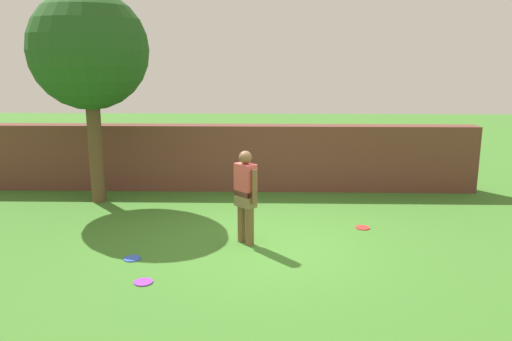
{
  "coord_description": "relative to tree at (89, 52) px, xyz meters",
  "views": [
    {
      "loc": [
        0.1,
        -8.34,
        3.17
      ],
      "look_at": [
        -0.15,
        1.27,
        1.0
      ],
      "focal_mm": 35.92,
      "sensor_mm": 36.0,
      "label": 1
    }
  ],
  "objects": [
    {
      "name": "frisbee_blue",
      "position": [
        1.59,
        -3.27,
        -3.23
      ],
      "size": [
        0.27,
        0.27,
        0.02
      ],
      "primitive_type": "cylinder",
      "color": "blue",
      "rests_on": "ground"
    },
    {
      "name": "brick_wall",
      "position": [
        2.17,
        1.12,
        -2.46
      ],
      "size": [
        12.96,
        0.5,
        1.56
      ],
      "primitive_type": "cube",
      "color": "brown",
      "rests_on": "ground"
    },
    {
      "name": "tree",
      "position": [
        0.0,
        0.0,
        0.0
      ],
      "size": [
        2.48,
        2.48,
        4.52
      ],
      "color": "brown",
      "rests_on": "ground"
    },
    {
      "name": "person",
      "position": [
        3.37,
        -2.51,
        -2.35
      ],
      "size": [
        0.41,
        0.42,
        1.62
      ],
      "rotation": [
        0.0,
        0.0,
        -0.82
      ],
      "color": "brown",
      "rests_on": "ground"
    },
    {
      "name": "frisbee_purple",
      "position": [
        1.98,
        -4.13,
        -3.23
      ],
      "size": [
        0.27,
        0.27,
        0.02
      ],
      "primitive_type": "cylinder",
      "color": "purple",
      "rests_on": "ground"
    },
    {
      "name": "frisbee_red",
      "position": [
        5.53,
        -1.67,
        -3.23
      ],
      "size": [
        0.27,
        0.27,
        0.02
      ],
      "primitive_type": "cylinder",
      "color": "red",
      "rests_on": "ground"
    },
    {
      "name": "ground_plane",
      "position": [
        3.67,
        -2.51,
        -3.24
      ],
      "size": [
        40.0,
        40.0,
        0.0
      ],
      "primitive_type": "plane",
      "color": "#3D7528"
    }
  ]
}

